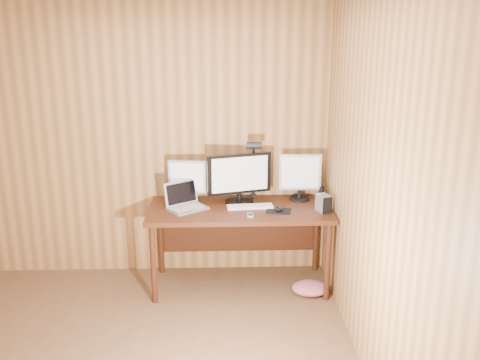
{
  "coord_description": "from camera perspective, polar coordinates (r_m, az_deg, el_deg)",
  "views": [
    {
      "loc": [
        0.78,
        -2.8,
        2.32
      ],
      "look_at": [
        0.93,
        1.58,
        1.02
      ],
      "focal_mm": 40.0,
      "sensor_mm": 36.0,
      "label": 1
    }
  ],
  "objects": [
    {
      "name": "desk_lamp",
      "position": [
        4.82,
        1.47,
        2.06
      ],
      "size": [
        0.14,
        0.19,
        0.59
      ],
      "rotation": [
        0.0,
        0.0,
        -0.05
      ],
      "color": "black",
      "rests_on": "desk"
    },
    {
      "name": "desk",
      "position": [
        4.81,
        -0.05,
        -4.06
      ],
      "size": [
        1.6,
        0.7,
        0.75
      ],
      "color": "#3E1A0D",
      "rests_on": "floor"
    },
    {
      "name": "keyboard",
      "position": [
        4.7,
        1.09,
        -2.84
      ],
      "size": [
        0.41,
        0.16,
        0.02
      ],
      "rotation": [
        0.0,
        0.0,
        0.08
      ],
      "color": "silver",
      "rests_on": "desk"
    },
    {
      "name": "mouse",
      "position": [
        4.62,
        4.14,
        -3.06
      ],
      "size": [
        0.1,
        0.12,
        0.04
      ],
      "primitive_type": "ellipsoid",
      "rotation": [
        0.0,
        0.0,
        -0.3
      ],
      "color": "black",
      "rests_on": "mousepad"
    },
    {
      "name": "monitor_left",
      "position": [
        4.81,
        -5.65,
        -0.02
      ],
      "size": [
        0.34,
        0.16,
        0.39
      ],
      "rotation": [
        0.0,
        0.0,
        -0.12
      ],
      "color": "black",
      "rests_on": "desk"
    },
    {
      "name": "room_shell",
      "position": [
        3.09,
        -16.48,
        -4.4
      ],
      "size": [
        4.0,
        4.0,
        4.0
      ],
      "color": "brown",
      "rests_on": "ground"
    },
    {
      "name": "monitor_center",
      "position": [
        4.75,
        -0.08,
        0.25
      ],
      "size": [
        0.57,
        0.26,
        0.46
      ],
      "rotation": [
        0.0,
        0.0,
        0.27
      ],
      "color": "black",
      "rests_on": "desk"
    },
    {
      "name": "fabric_pile",
      "position": [
        4.87,
        7.51,
        -11.36
      ],
      "size": [
        0.38,
        0.34,
        0.1
      ],
      "primitive_type": null,
      "rotation": [
        0.0,
        0.0,
        -0.24
      ],
      "color": "#B95965",
      "rests_on": "floor"
    },
    {
      "name": "monitor_right",
      "position": [
        4.87,
        6.42,
        0.47
      ],
      "size": [
        0.38,
        0.18,
        0.43
      ],
      "rotation": [
        0.0,
        0.0,
        -0.02
      ],
      "color": "black",
      "rests_on": "desk"
    },
    {
      "name": "speaker",
      "position": [
        4.95,
        8.66,
        -1.39
      ],
      "size": [
        0.05,
        0.05,
        0.13
      ],
      "primitive_type": "cylinder",
      "color": "black",
      "rests_on": "desk"
    },
    {
      "name": "mousepad",
      "position": [
        4.63,
        4.14,
        -3.3
      ],
      "size": [
        0.24,
        0.21,
        0.0
      ],
      "primitive_type": "cube",
      "rotation": [
        0.0,
        0.0,
        -0.19
      ],
      "color": "black",
      "rests_on": "desk"
    },
    {
      "name": "hard_drive",
      "position": [
        4.65,
        8.9,
        -2.46
      ],
      "size": [
        0.13,
        0.16,
        0.15
      ],
      "rotation": [
        0.0,
        0.0,
        0.34
      ],
      "color": "silver",
      "rests_on": "desk"
    },
    {
      "name": "laptop",
      "position": [
        4.7,
        -5.91,
        -2.33
      ],
      "size": [
        0.4,
        0.38,
        0.23
      ],
      "rotation": [
        0.0,
        0.0,
        0.6
      ],
      "color": "silver",
      "rests_on": "desk"
    },
    {
      "name": "phone",
      "position": [
        4.51,
        1.11,
        -3.76
      ],
      "size": [
        0.05,
        0.1,
        0.01
      ],
      "rotation": [
        0.0,
        0.0,
        0.01
      ],
      "color": "silver",
      "rests_on": "desk"
    }
  ]
}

